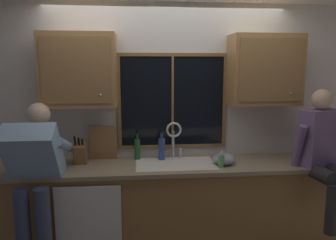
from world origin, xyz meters
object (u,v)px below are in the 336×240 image
object	(u,v)px
knife_block	(80,154)
bottle_tall_clear	(137,148)
cutting_board	(103,143)
person_standing	(35,174)
soap_dispenser	(221,161)
mixing_bowl	(224,159)
person_sitting_on_counter	(324,150)
bottle_green_glass	(162,148)

from	to	relation	value
knife_block	bottle_tall_clear	distance (m)	0.59
cutting_board	person_standing	bearing A→B (deg)	-135.63
bottle_tall_clear	soap_dispenser	bearing A→B (deg)	-23.37
cutting_board	mixing_bowl	bearing A→B (deg)	-12.17
person_sitting_on_counter	soap_dispenser	xyz separation A→B (m)	(-0.98, 0.12, -0.12)
person_sitting_on_counter	mixing_bowl	size ratio (longest dim) A/B	5.49
soap_dispenser	bottle_green_glass	size ratio (longest dim) A/B	0.56
cutting_board	knife_block	bearing A→B (deg)	-149.01
mixing_bowl	bottle_tall_clear	size ratio (longest dim) A/B	0.81
person_standing	bottle_tall_clear	bearing A→B (deg)	29.89
cutting_board	person_sitting_on_counter	bearing A→B (deg)	-12.57
person_sitting_on_counter	soap_dispenser	distance (m)	0.99
bottle_tall_clear	person_sitting_on_counter	bearing A→B (deg)	-14.68
mixing_bowl	bottle_green_glass	bearing A→B (deg)	160.63
person_standing	mixing_bowl	bearing A→B (deg)	8.46
person_standing	cutting_board	distance (m)	0.77
cutting_board	soap_dispenser	world-z (taller)	cutting_board
person_standing	person_sitting_on_counter	xyz separation A→B (m)	(2.70, 0.05, 0.14)
bottle_green_glass	mixing_bowl	bearing A→B (deg)	-19.37
bottle_green_glass	cutting_board	bearing A→B (deg)	175.40
person_sitting_on_counter	cutting_board	distance (m)	2.21
person_standing	cutting_board	xyz separation A→B (m)	(0.54, 0.53, 0.14)
bottle_green_glass	bottle_tall_clear	world-z (taller)	bottle_green_glass
person_standing	knife_block	world-z (taller)	person_standing
cutting_board	bottle_tall_clear	size ratio (longest dim) A/B	1.34
knife_block	soap_dispenser	bearing A→B (deg)	-9.56
mixing_bowl	bottle_green_glass	distance (m)	0.65
person_sitting_on_counter	bottle_green_glass	size ratio (longest dim) A/B	4.23
cutting_board	bottle_tall_clear	world-z (taller)	cutting_board
soap_dispenser	bottle_tall_clear	xyz separation A→B (m)	(-0.82, 0.35, 0.05)
person_standing	bottle_tall_clear	size ratio (longest dim) A/B	5.53
knife_block	mixing_bowl	size ratio (longest dim) A/B	1.40
person_standing	bottle_tall_clear	distance (m)	1.04
person_sitting_on_counter	cutting_board	world-z (taller)	person_sitting_on_counter
bottle_tall_clear	bottle_green_glass	bearing A→B (deg)	-8.72
person_sitting_on_counter	bottle_green_glass	distance (m)	1.60
mixing_bowl	soap_dispenser	bearing A→B (deg)	-117.67
person_sitting_on_counter	mixing_bowl	distance (m)	0.96
soap_dispenser	person_standing	bearing A→B (deg)	-174.52
knife_block	mixing_bowl	distance (m)	1.45
person_standing	cutting_board	size ratio (longest dim) A/B	4.12
person_standing	bottle_green_glass	world-z (taller)	person_standing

